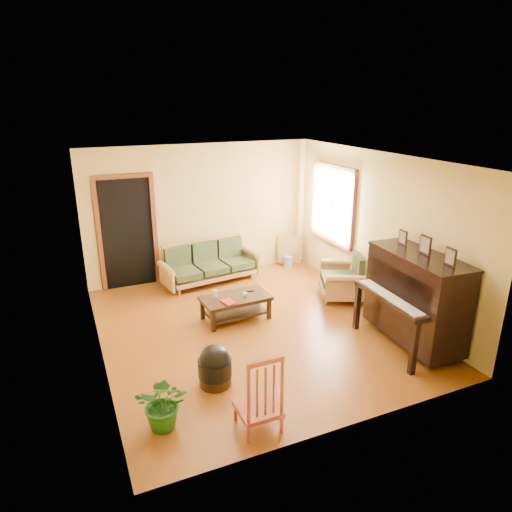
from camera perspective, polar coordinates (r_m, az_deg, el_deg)
name	(u,v)px	position (r m, az deg, el deg)	size (l,w,h in m)	color
floor	(253,327)	(7.23, -0.37, -8.89)	(5.00, 5.00, 0.00)	#65310D
doorway	(128,234)	(8.73, -15.75, 2.67)	(1.08, 0.16, 2.05)	black
window	(333,204)	(8.78, 9.61, 6.43)	(0.12, 1.36, 1.46)	white
sofa	(210,263)	(8.81, -5.73, -0.83)	(1.86, 0.78, 0.80)	#A2713B
coffee_table	(236,308)	(7.40, -2.56, -6.47)	(1.09, 0.59, 0.39)	black
armchair	(342,275)	(8.22, 10.65, -2.29)	(0.83, 0.87, 0.87)	#A2713B
piano	(415,300)	(6.88, 19.29, -5.22)	(0.91, 1.55, 1.37)	black
footstool	(215,370)	(5.86, -5.15, -14.03)	(0.42, 0.42, 0.40)	black
red_chair	(258,390)	(5.04, 0.25, -16.37)	(0.44, 0.48, 0.94)	maroon
leaning_frame	(289,249)	(9.80, 4.20, 0.87)	(0.49, 0.11, 0.66)	#B4983C
ceramic_crock	(288,261)	(9.68, 4.03, -0.69)	(0.19, 0.19, 0.23)	#3658A2
potted_plant	(164,403)	(5.23, -11.44, -17.55)	(0.56, 0.48, 0.62)	#1C5217
book	(224,303)	(7.07, -4.06, -5.93)	(0.18, 0.24, 0.02)	#A41F15
candle	(215,293)	(7.31, -5.17, -4.68)	(0.07, 0.07, 0.11)	silver
glass_jar	(245,294)	(7.32, -1.41, -4.82)	(0.09, 0.09, 0.06)	silver
remote	(250,291)	(7.50, -0.80, -4.39)	(0.15, 0.04, 0.01)	black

